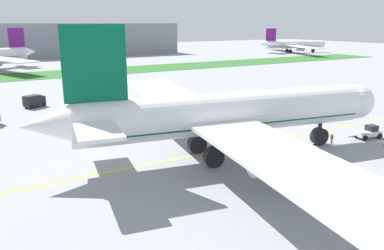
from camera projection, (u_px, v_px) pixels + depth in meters
name	position (u px, v px, depth m)	size (l,w,h in m)	color
ground_plane	(257.00, 149.00, 58.01)	(600.00, 600.00, 0.00)	gray
apron_taxi_line	(247.00, 145.00, 59.85)	(280.00, 0.36, 0.01)	yellow
grass_median_strip	(75.00, 73.00, 145.47)	(320.00, 24.00, 0.10)	#2D6628
airliner_foreground	(223.00, 114.00, 52.96)	(50.91, 80.51, 18.09)	white
pushback_tug	(369.00, 132.00, 63.28)	(6.22, 2.91, 2.11)	white
ground_crew_marshaller_front	(332.00, 138.00, 60.26)	(0.25, 0.56, 1.58)	black
traffic_cone_port_wing	(383.00, 144.00, 59.40)	(0.36, 0.36, 0.58)	#F2590C
service_truck_baggage_loader	(34.00, 101.00, 86.31)	(5.00, 4.07, 2.74)	black
parked_airliner_far_outer	(292.00, 45.00, 243.29)	(42.32, 68.03, 14.93)	white
terminal_building	(60.00, 40.00, 212.33)	(135.62, 20.00, 18.00)	gray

